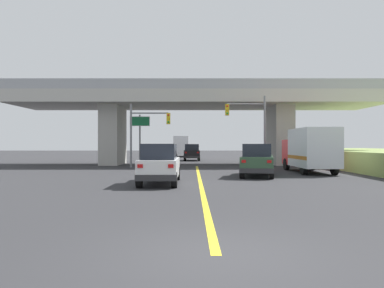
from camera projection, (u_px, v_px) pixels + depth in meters
The scene contains 11 objects.
ground at pixel (197, 164), 35.73m from camera, with size 160.00×160.00×0.00m, color #2B2B2D.
overpass_bridge at pixel (197, 108), 35.73m from camera, with size 35.14×8.07×7.79m.
lane_divider_stripe at pixel (201, 181), 19.63m from camera, with size 0.20×26.35×0.01m, color yellow.
suv_lead at pixel (161, 164), 18.24m from camera, with size 1.87×4.77×2.02m.
suv_crossing at pixel (258, 160), 22.53m from camera, with size 2.83×5.06×2.02m.
box_truck at pixel (311, 150), 25.42m from camera, with size 2.33×6.50×3.08m.
sedan_oncoming at pixel (192, 152), 44.44m from camera, with size 1.95×4.56×2.02m.
traffic_signal_nearside at pixel (252, 122), 30.60m from camera, with size 3.44×0.36×6.10m.
traffic_signal_farside at pixel (145, 127), 31.37m from camera, with size 3.50×0.36×5.51m.
highway_sign at pixel (140, 128), 33.47m from camera, with size 1.86×0.17×4.73m.
semi_truck_distant at pixel (182, 146), 58.22m from camera, with size 2.33×7.34×3.25m.
Camera 1 is at (-0.43, -6.46, 1.99)m, focal length 33.88 mm.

